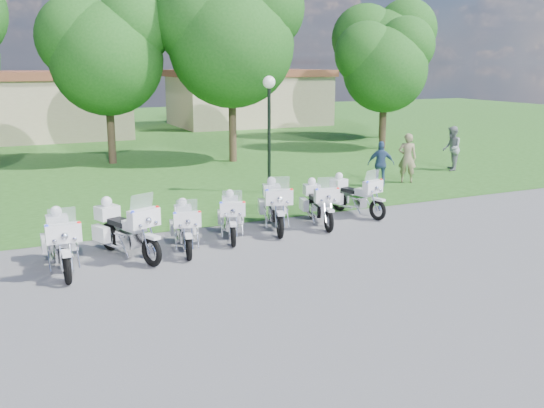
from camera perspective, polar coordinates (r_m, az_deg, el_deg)
name	(u,v)px	position (r m, az deg, el deg)	size (l,w,h in m)	color
ground	(302,249)	(15.42, 2.83, -4.26)	(100.00, 100.00, 0.00)	slate
grass_lawn	(110,136)	(40.87, -15.00, 6.24)	(100.00, 48.00, 0.01)	#2B5B1C
motorcycle_0	(61,241)	(14.51, -19.23, -3.32)	(0.80, 2.42, 1.63)	black
motorcycle_1	(125,229)	(15.05, -13.63, -2.27)	(1.41, 2.39, 1.69)	black
motorcycle_2	(185,226)	(15.38, -8.17, -2.08)	(0.99, 2.13, 1.45)	black
motorcycle_3	(231,216)	(16.32, -3.85, -1.10)	(1.12, 2.07, 1.44)	black
motorcycle_4	(275,205)	(17.14, 0.28, -0.07)	(1.26, 2.38, 1.65)	black
motorcycle_5	(319,203)	(17.70, 4.41, 0.14)	(1.02, 2.25, 1.52)	black
motorcycle_6	(355,195)	(18.92, 7.80, 0.88)	(1.09, 2.19, 1.50)	black
lamp_post	(269,105)	(21.58, -0.28, 9.27)	(0.44, 0.44, 4.17)	black
tree_1	(105,48)	(29.15, -15.46, 13.95)	(5.95, 5.07, 7.93)	#38281C
tree_2	(230,32)	(28.83, -4.00, 15.82)	(6.76, 5.77, 9.02)	#38281C
tree_3	(384,62)	(33.69, 10.54, 13.03)	(5.29, 4.51, 7.05)	#38281C
tree_4	(384,46)	(38.74, 10.50, 14.38)	(6.33, 5.40, 8.44)	#38281C
building_west	(6,105)	(41.12, -23.76, 8.51)	(14.56, 8.32, 4.10)	tan
building_east	(249,97)	(46.65, -2.21, 10.02)	(11.44, 7.28, 4.10)	tan
bystander_a	(407,158)	(24.31, 12.61, 4.23)	(0.71, 0.47, 1.95)	gray
bystander_b	(452,149)	(27.61, 16.54, 5.02)	(0.94, 0.73, 1.93)	gray
bystander_c	(381,164)	(23.39, 10.22, 3.72)	(1.01, 0.42, 1.72)	#334D7A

